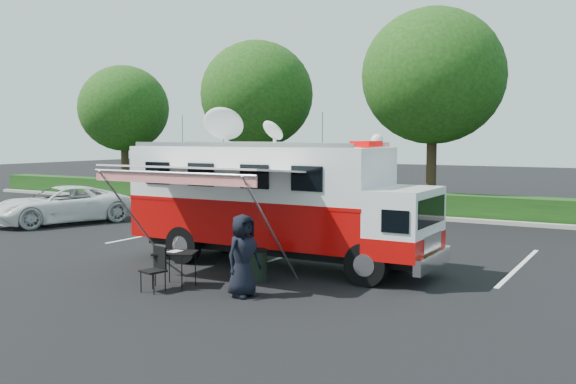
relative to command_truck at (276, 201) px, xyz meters
name	(u,v)px	position (x,y,z in m)	size (l,w,h in m)	color
ground_plane	(278,266)	(0.07, 0.00, -1.71)	(120.00, 120.00, 0.00)	black
back_border	(459,97)	(1.22, 12.90, 3.30)	(60.00, 6.14, 8.87)	#9E998E
stall_lines	(315,247)	(-0.43, 3.00, -1.70)	(24.12, 5.50, 0.01)	silver
command_truck	(276,201)	(0.00, 0.00, 0.00)	(8.30, 2.29, 3.99)	black
awning	(196,172)	(-0.74, -2.37, 0.85)	(4.53, 2.36, 2.74)	silver
white_suv	(61,223)	(-11.41, 2.76, -1.71)	(2.40, 5.21, 1.45)	silver
person	(243,296)	(1.09, -3.16, -1.71)	(0.86, 0.56, 1.75)	black
folding_table	(175,254)	(-0.76, -3.15, -0.96)	(1.12, 0.99, 0.79)	black
folding_chair	(156,265)	(-0.85, -3.68, -1.13)	(0.56, 0.59, 0.97)	black
trash_bin	(257,265)	(0.56, -1.81, -1.33)	(0.50, 0.50, 0.76)	black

